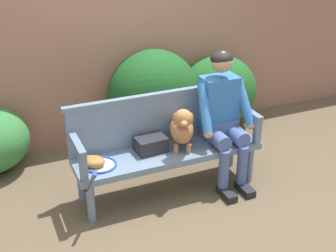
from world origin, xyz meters
The scene contains 13 objects.
ground_plane centered at (0.00, 0.00, 0.00)m, with size 40.00×40.00×0.00m, color brown.
brick_garden_fence centered at (0.00, 1.44, 1.02)m, with size 8.00×0.30×2.04m, color #936651.
hedge_bush_far_right centered at (1.11, 1.06, 0.46)m, with size 1.02×0.74×0.91m, color #1E5B23.
hedge_bush_mid_left centered at (0.28, 1.05, 0.54)m, with size 1.06×0.94×1.08m, color #194C1E.
garden_bench centered at (0.00, 0.00, 0.38)m, with size 1.76×0.48×0.44m.
bench_backrest centered at (0.00, 0.21, 0.69)m, with size 1.80×0.06×0.50m.
bench_armrest_left_end centered at (-0.84, -0.09, 0.64)m, with size 0.06×0.48×0.28m.
bench_armrest_right_end centered at (0.84, -0.09, 0.64)m, with size 0.06×0.48×0.28m.
person_seated centered at (0.56, -0.01, 0.71)m, with size 0.56×0.64×1.31m.
dog_on_bench centered at (0.12, -0.04, 0.66)m, with size 0.32×0.45×0.45m.
tennis_racket centered at (-0.67, -0.04, 0.45)m, with size 0.43×0.56×0.03m.
baseball_glove centered at (-0.72, 0.00, 0.48)m, with size 0.22×0.17×0.09m, color #9E6B2D.
sports_bag centered at (-0.15, 0.05, 0.51)m, with size 0.28×0.20×0.14m, color #232328.
Camera 1 is at (-1.48, -3.39, 2.46)m, focal length 48.32 mm.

